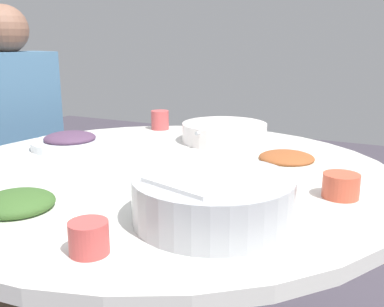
# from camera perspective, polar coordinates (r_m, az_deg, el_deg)

# --- Properties ---
(round_dining_table) EXTENTS (1.23, 1.23, 0.75)m
(round_dining_table) POSITION_cam_1_polar(r_m,az_deg,el_deg) (1.21, -3.56, -6.14)
(round_dining_table) COLOR #99999E
(round_dining_table) RESTS_ON ground
(rice_bowl) EXTENTS (0.31, 0.31, 0.10)m
(rice_bowl) POSITION_cam_1_polar(r_m,az_deg,el_deg) (0.83, 2.73, -5.77)
(rice_bowl) COLOR #B2B5BA
(rice_bowl) RESTS_ON round_dining_table
(soup_bowl) EXTENTS (0.29, 0.31, 0.06)m
(soup_bowl) POSITION_cam_1_polar(r_m,az_deg,el_deg) (1.50, 4.23, 2.70)
(soup_bowl) COLOR white
(soup_bowl) RESTS_ON round_dining_table
(dish_stirfry) EXTENTS (0.20, 0.20, 0.04)m
(dish_stirfry) POSITION_cam_1_polar(r_m,az_deg,el_deg) (1.21, 12.20, -0.96)
(dish_stirfry) COLOR silver
(dish_stirfry) RESTS_ON round_dining_table
(dish_eggplant) EXTENTS (0.24, 0.24, 0.05)m
(dish_eggplant) POSITION_cam_1_polar(r_m,az_deg,el_deg) (1.46, -15.59, 1.53)
(dish_eggplant) COLOR white
(dish_eggplant) RESTS_ON round_dining_table
(dish_greens) EXTENTS (0.22, 0.22, 0.05)m
(dish_greens) POSITION_cam_1_polar(r_m,az_deg,el_deg) (0.92, -21.77, -6.65)
(dish_greens) COLOR white
(dish_greens) RESTS_ON round_dining_table
(tea_cup_near) EXTENTS (0.07, 0.07, 0.05)m
(tea_cup_near) POSITION_cam_1_polar(r_m,az_deg,el_deg) (0.73, -13.29, -10.62)
(tea_cup_near) COLOR #C34945
(tea_cup_near) RESTS_ON round_dining_table
(tea_cup_far) EXTENTS (0.08, 0.08, 0.05)m
(tea_cup_far) POSITION_cam_1_polar(r_m,az_deg,el_deg) (1.01, 18.83, -4.00)
(tea_cup_far) COLOR #CC5238
(tea_cup_far) RESTS_ON round_dining_table
(tea_cup_side) EXTENTS (0.07, 0.07, 0.07)m
(tea_cup_side) POSITION_cam_1_polar(r_m,az_deg,el_deg) (1.70, -4.18, 4.37)
(tea_cup_side) COLOR #C14B4C
(tea_cup_side) RESTS_ON round_dining_table
(stool_for_diner_left) EXTENTS (0.33, 0.33, 0.47)m
(stool_for_diner_left) POSITION_cam_1_polar(r_m,az_deg,el_deg) (2.10, -20.87, -10.60)
(stool_for_diner_left) COLOR brown
(stool_for_diner_left) RESTS_ON ground
(diner_left) EXTENTS (0.42, 0.41, 0.76)m
(diner_left) POSITION_cam_1_polar(r_m,az_deg,el_deg) (1.94, -22.33, 4.39)
(diner_left) COLOR #2D333D
(diner_left) RESTS_ON stool_for_diner_left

